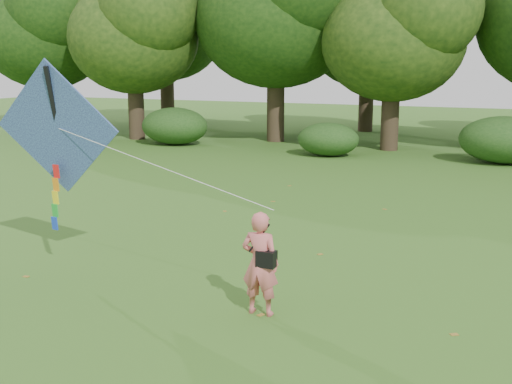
% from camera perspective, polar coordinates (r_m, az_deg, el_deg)
% --- Properties ---
extents(ground, '(100.00, 100.00, 0.00)m').
position_cam_1_polar(ground, '(10.80, -0.64, -10.11)').
color(ground, '#265114').
rests_on(ground, ground).
extents(man_kite_flyer, '(0.63, 0.43, 1.69)m').
position_cam_1_polar(man_kite_flyer, '(10.21, 0.37, -6.36)').
color(man_kite_flyer, '#D06462').
rests_on(man_kite_flyer, ground).
extents(crossbody_bag, '(0.43, 0.20, 0.69)m').
position_cam_1_polar(crossbody_bag, '(10.11, 0.91, -5.89)').
color(crossbody_bag, black).
rests_on(crossbody_bag, ground).
extents(flying_kite, '(5.98, 1.08, 3.30)m').
position_cam_1_polar(flying_kite, '(12.67, -17.25, 5.29)').
color(flying_kite, '#2870B1').
rests_on(flying_kite, ground).
extents(tree_line, '(54.70, 15.30, 9.48)m').
position_cam_1_polar(tree_line, '(32.16, 19.84, 13.76)').
color(tree_line, '#3A2D1E').
rests_on(tree_line, ground).
extents(shrub_band, '(39.15, 3.22, 1.88)m').
position_cam_1_polar(shrub_band, '(27.36, 13.34, 4.66)').
color(shrub_band, '#264919').
rests_on(shrub_band, ground).
extents(fallen_leaves, '(8.43, 13.87, 0.01)m').
position_cam_1_polar(fallen_leaves, '(14.28, 4.19, -4.67)').
color(fallen_leaves, olive).
rests_on(fallen_leaves, ground).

